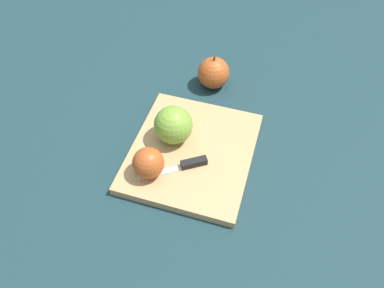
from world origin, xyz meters
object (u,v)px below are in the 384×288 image
Objects in this scene: apple_half_right at (148,163)px; apple_whole at (213,73)px; knife at (187,165)px; apple_half_left at (173,125)px.

apple_half_right is 0.71× the size of apple_whole.
apple_half_left is at bearing -84.94° from knife.
apple_whole reaches higher than apple_half_right.
apple_whole is (-0.30, -0.00, 0.01)m from knife.
apple_half_right is at bearing -12.44° from apple_whole.
apple_half_left is 0.91× the size of apple_whole.
apple_whole reaches higher than knife.
apple_half_left is at bearing -11.91° from apple_whole.
apple_whole is at bearing -118.76° from knife.
knife is 1.47× the size of apple_whole.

